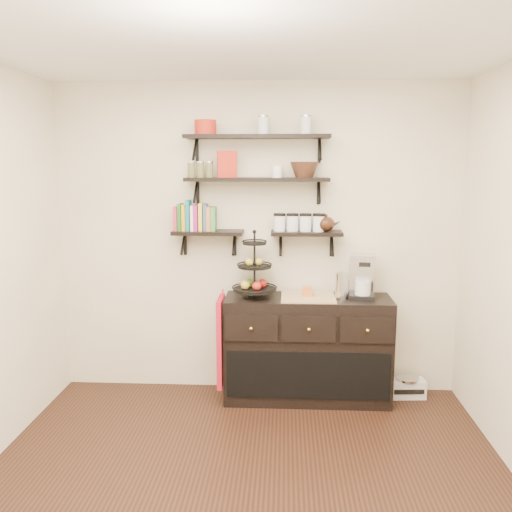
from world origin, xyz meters
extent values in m
plane|color=black|center=(0.00, 0.00, 0.00)|extent=(3.50, 3.50, 0.00)
cube|color=white|center=(0.00, 0.00, 2.70)|extent=(3.50, 3.50, 0.02)
cube|color=white|center=(0.00, 1.75, 1.35)|extent=(3.50, 0.02, 2.70)
cube|color=black|center=(0.00, 1.61, 2.23)|extent=(1.20, 0.27, 0.03)
cube|color=black|center=(-0.52, 1.74, 2.12)|extent=(0.02, 0.03, 0.20)
cube|color=black|center=(0.52, 1.74, 2.12)|extent=(0.02, 0.03, 0.20)
cube|color=black|center=(0.00, 1.61, 1.89)|extent=(1.20, 0.27, 0.03)
cube|color=black|center=(-0.52, 1.74, 1.77)|extent=(0.02, 0.03, 0.20)
cube|color=black|center=(0.52, 1.74, 1.77)|extent=(0.02, 0.03, 0.20)
cube|color=black|center=(-0.42, 1.62, 1.44)|extent=(0.60, 0.25, 0.03)
cube|color=black|center=(-0.64, 1.74, 1.32)|extent=(0.02, 0.03, 0.20)
cube|color=black|center=(-0.20, 1.74, 1.32)|extent=(0.03, 0.03, 0.20)
cube|color=black|center=(0.42, 1.62, 1.44)|extent=(0.60, 0.25, 0.03)
cube|color=black|center=(0.20, 1.74, 1.32)|extent=(0.03, 0.03, 0.20)
cube|color=black|center=(0.64, 1.74, 1.32)|extent=(0.02, 0.03, 0.20)
cube|color=#C12941|center=(-0.68, 1.63, 1.55)|extent=(0.02, 0.15, 0.20)
cube|color=#1B6524|center=(-0.65, 1.63, 1.57)|extent=(0.03, 0.15, 0.24)
cube|color=orange|center=(-0.61, 1.63, 1.55)|extent=(0.04, 0.15, 0.21)
cube|color=#137383|center=(-0.57, 1.63, 1.57)|extent=(0.03, 0.15, 0.25)
cube|color=white|center=(-0.54, 1.63, 1.56)|extent=(0.03, 0.15, 0.22)
cube|color=#9C2175|center=(-0.50, 1.63, 1.58)|extent=(0.04, 0.15, 0.26)
cube|color=yellow|center=(-0.46, 1.63, 1.56)|extent=(0.03, 0.15, 0.23)
cube|color=#385091|center=(-0.42, 1.63, 1.55)|extent=(0.03, 0.15, 0.20)
cube|color=#BC7137|center=(-0.38, 1.63, 1.57)|extent=(0.04, 0.15, 0.24)
cube|color=#448544|center=(-0.34, 1.63, 1.55)|extent=(0.03, 0.15, 0.21)
cylinder|color=silver|center=(0.19, 1.63, 1.51)|extent=(0.10, 0.10, 0.13)
cylinder|color=silver|center=(0.30, 1.63, 1.51)|extent=(0.10, 0.10, 0.13)
cylinder|color=silver|center=(0.41, 1.63, 1.51)|extent=(0.10, 0.10, 0.13)
cylinder|color=silver|center=(0.52, 1.63, 1.51)|extent=(0.10, 0.10, 0.13)
cube|color=black|center=(0.44, 1.51, 0.45)|extent=(1.40, 0.45, 0.90)
cube|color=tan|center=(0.44, 1.51, 0.91)|extent=(0.45, 0.41, 0.02)
sphere|color=gold|center=(-0.03, 1.26, 0.70)|extent=(0.04, 0.04, 0.04)
sphere|color=gold|center=(0.44, 1.26, 0.70)|extent=(0.04, 0.04, 0.04)
sphere|color=gold|center=(0.90, 1.26, 0.70)|extent=(0.04, 0.04, 0.04)
cylinder|color=black|center=(-0.02, 1.51, 1.17)|extent=(0.02, 0.02, 0.55)
cylinder|color=black|center=(-0.02, 1.51, 0.97)|extent=(0.37, 0.37, 0.01)
cylinder|color=black|center=(-0.02, 1.51, 1.16)|extent=(0.28, 0.28, 0.02)
cylinder|color=black|center=(-0.02, 1.51, 1.36)|extent=(0.20, 0.20, 0.02)
sphere|color=#B21914|center=(0.05, 1.56, 1.01)|extent=(0.08, 0.08, 0.08)
sphere|color=gold|center=(-0.06, 1.51, 1.20)|extent=(0.07, 0.07, 0.07)
cube|color=#B8612A|center=(0.43, 1.51, 0.96)|extent=(0.08, 0.08, 0.08)
cube|color=black|center=(0.89, 1.51, 0.92)|extent=(0.23, 0.21, 0.04)
cube|color=silver|center=(0.89, 1.58, 1.08)|extent=(0.21, 0.11, 0.31)
cube|color=silver|center=(0.89, 1.51, 1.24)|extent=(0.23, 0.21, 0.06)
cylinder|color=silver|center=(0.89, 1.50, 1.00)|extent=(0.15, 0.15, 0.12)
cylinder|color=silver|center=(0.72, 1.49, 1.01)|extent=(0.11, 0.11, 0.22)
cube|color=#B5132F|center=(-0.29, 1.41, 0.54)|extent=(0.04, 0.32, 0.75)
cube|color=silver|center=(1.32, 1.59, 0.08)|extent=(0.31, 0.17, 0.16)
cylinder|color=silver|center=(1.32, 1.59, 0.17)|extent=(0.21, 0.21, 0.02)
cube|color=black|center=(1.32, 1.51, 0.08)|extent=(0.26, 0.03, 0.04)
cube|color=#B02414|center=(-0.25, 1.61, 2.01)|extent=(0.17, 0.09, 0.22)
cylinder|color=white|center=(0.17, 1.61, 1.95)|extent=(0.09, 0.09, 0.10)
cylinder|color=#B02414|center=(-0.43, 1.61, 2.31)|extent=(0.18, 0.18, 0.12)
camera|label=1|loc=(0.24, -2.94, 2.02)|focal=38.00mm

